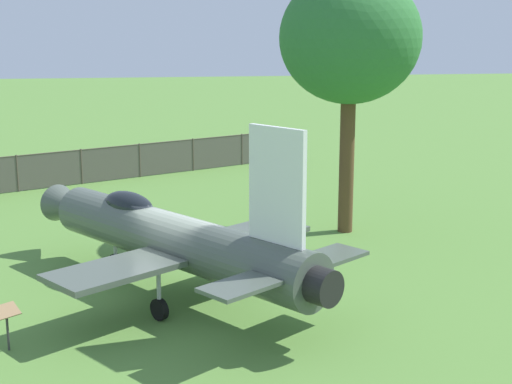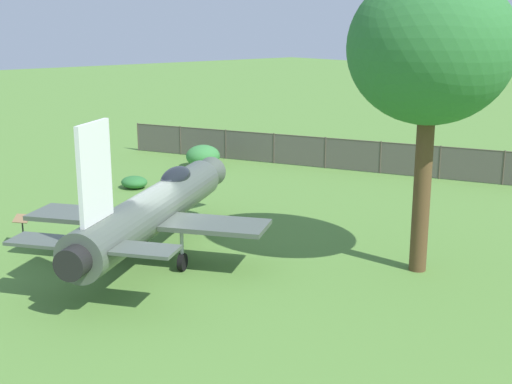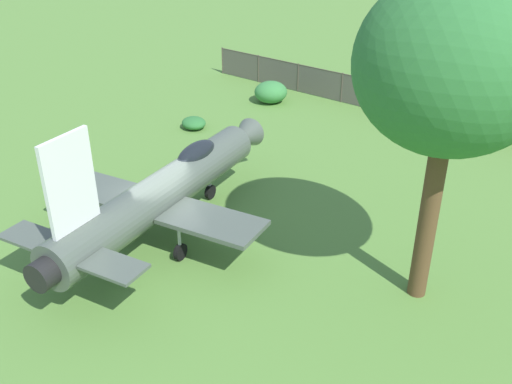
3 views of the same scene
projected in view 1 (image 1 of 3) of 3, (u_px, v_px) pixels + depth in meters
ground_plane at (178, 296)px, 21.55m from camera, size 200.00×200.00×0.00m
display_jet at (169, 236)px, 21.40m from camera, size 11.30×9.31×5.36m
shade_tree at (350, 40)px, 26.92m from camera, size 5.25×5.19×9.74m
perimeter_fence at (50, 169)px, 36.05m from camera, size 12.01×26.27×1.79m
info_plaque at (7, 317)px, 17.77m from camera, size 0.68×0.72×1.14m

